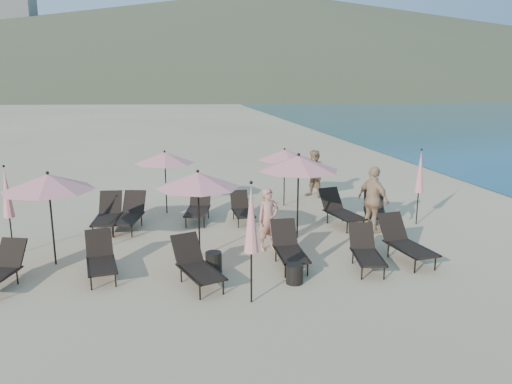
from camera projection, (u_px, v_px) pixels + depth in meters
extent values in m
plane|color=#D6BA8C|center=(284.00, 273.00, 11.40)|extent=(800.00, 800.00, 0.00)
cone|color=brown|center=(264.00, 38.00, 303.34)|extent=(690.00, 690.00, 55.00)
cone|color=brown|center=(433.00, 61.00, 357.74)|extent=(280.00, 280.00, 32.00)
cube|color=beige|center=(10.00, 33.00, 228.34)|extent=(22.00, 18.00, 48.00)
cube|color=beige|center=(88.00, 52.00, 296.18)|extent=(18.00, 16.00, 38.00)
cube|color=black|center=(11.00, 253.00, 10.90)|extent=(0.69, 0.58, 0.59)
cylinder|color=black|center=(17.00, 277.00, 10.72)|extent=(0.03, 0.03, 0.32)
cube|color=black|center=(5.00, 278.00, 10.24)|extent=(0.40, 1.24, 0.04)
cube|color=black|center=(102.00, 266.00, 10.90)|extent=(0.77, 1.22, 0.05)
cube|color=black|center=(99.00, 243.00, 11.54)|extent=(0.65, 0.52, 0.59)
cylinder|color=black|center=(91.00, 283.00, 10.42)|extent=(0.03, 0.03, 0.32)
cylinder|color=black|center=(90.00, 267.00, 11.32)|extent=(0.03, 0.03, 0.32)
cylinder|color=black|center=(116.00, 280.00, 10.59)|extent=(0.03, 0.03, 0.32)
cylinder|color=black|center=(112.00, 264.00, 11.49)|extent=(0.03, 0.03, 0.32)
cube|color=black|center=(88.00, 266.00, 10.85)|extent=(0.25, 1.28, 0.04)
cube|color=black|center=(115.00, 263.00, 11.04)|extent=(0.25, 1.28, 0.04)
cube|color=black|center=(202.00, 273.00, 10.47)|extent=(0.97, 1.33, 0.05)
cube|color=black|center=(187.00, 249.00, 11.08)|extent=(0.73, 0.63, 0.61)
cylinder|color=black|center=(200.00, 292.00, 9.97)|extent=(0.04, 0.04, 0.34)
cylinder|color=black|center=(181.00, 275.00, 10.83)|extent=(0.04, 0.04, 0.34)
cylinder|color=black|center=(223.00, 287.00, 10.22)|extent=(0.04, 0.04, 0.34)
cylinder|color=black|center=(203.00, 270.00, 11.08)|extent=(0.04, 0.04, 0.34)
cube|color=black|center=(187.00, 274.00, 10.37)|extent=(0.48, 1.28, 0.04)
cube|color=black|center=(214.00, 269.00, 10.66)|extent=(0.48, 1.28, 0.04)
cube|color=black|center=(291.00, 255.00, 11.55)|extent=(0.63, 1.19, 0.05)
cube|color=black|center=(284.00, 232.00, 12.25)|extent=(0.62, 0.46, 0.61)
cylinder|color=black|center=(285.00, 271.00, 11.07)|extent=(0.04, 0.04, 0.34)
cylinder|color=black|center=(276.00, 255.00, 12.05)|extent=(0.04, 0.04, 0.34)
cylinder|color=black|center=(308.00, 269.00, 11.16)|extent=(0.04, 0.04, 0.34)
cylinder|color=black|center=(296.00, 254.00, 12.13)|extent=(0.04, 0.04, 0.34)
cube|color=black|center=(278.00, 254.00, 11.55)|extent=(0.06, 1.33, 0.04)
cube|color=black|center=(303.00, 253.00, 11.64)|extent=(0.06, 1.33, 0.04)
cube|color=black|center=(368.00, 258.00, 11.39)|extent=(0.77, 1.22, 0.05)
cube|color=black|center=(362.00, 236.00, 12.07)|extent=(0.65, 0.52, 0.59)
cylinder|color=black|center=(362.00, 273.00, 10.96)|extent=(0.03, 0.03, 0.32)
cylinder|color=black|center=(353.00, 257.00, 11.91)|extent=(0.03, 0.03, 0.32)
cylinder|color=black|center=(384.00, 273.00, 10.97)|extent=(0.03, 0.03, 0.32)
cylinder|color=black|center=(373.00, 257.00, 11.92)|extent=(0.03, 0.03, 0.32)
cube|color=black|center=(356.00, 257.00, 11.43)|extent=(0.25, 1.27, 0.04)
cube|color=black|center=(380.00, 257.00, 11.43)|extent=(0.25, 1.27, 0.04)
cube|color=black|center=(412.00, 249.00, 11.85)|extent=(0.82, 1.34, 0.05)
cube|color=black|center=(392.00, 227.00, 12.57)|extent=(0.71, 0.56, 0.65)
cylinder|color=black|center=(415.00, 266.00, 11.32)|extent=(0.04, 0.04, 0.36)
cylinder|color=black|center=(388.00, 250.00, 12.33)|extent=(0.04, 0.04, 0.36)
cylinder|color=black|center=(435.00, 263.00, 11.49)|extent=(0.04, 0.04, 0.36)
cylinder|color=black|center=(407.00, 248.00, 12.50)|extent=(0.04, 0.04, 0.36)
cube|color=black|center=(399.00, 249.00, 11.80)|extent=(0.23, 1.42, 0.04)
cube|color=black|center=(422.00, 247.00, 11.99)|extent=(0.23, 1.42, 0.04)
cube|color=black|center=(106.00, 220.00, 14.27)|extent=(0.75, 1.31, 0.05)
cube|color=black|center=(111.00, 202.00, 15.03)|extent=(0.69, 0.53, 0.65)
cylinder|color=black|center=(93.00, 232.00, 13.77)|extent=(0.04, 0.04, 0.36)
cylinder|color=black|center=(101.00, 221.00, 14.83)|extent=(0.04, 0.04, 0.36)
cylinder|color=black|center=(113.00, 232.00, 13.83)|extent=(0.04, 0.04, 0.36)
cylinder|color=black|center=(119.00, 221.00, 14.88)|extent=(0.04, 0.04, 0.36)
cube|color=black|center=(95.00, 220.00, 14.29)|extent=(0.15, 1.42, 0.04)
cube|color=black|center=(118.00, 219.00, 14.35)|extent=(0.15, 1.42, 0.04)
cube|color=black|center=(127.00, 219.00, 14.37)|extent=(0.90, 1.36, 0.05)
cube|color=black|center=(134.00, 202.00, 15.12)|extent=(0.73, 0.60, 0.65)
cylinder|color=black|center=(112.00, 231.00, 13.91)|extent=(0.04, 0.04, 0.36)
cylinder|color=black|center=(124.00, 220.00, 14.96)|extent=(0.04, 0.04, 0.36)
cylinder|color=black|center=(132.00, 231.00, 13.89)|extent=(0.04, 0.04, 0.36)
cylinder|color=black|center=(142.00, 220.00, 14.94)|extent=(0.04, 0.04, 0.36)
cube|color=black|center=(117.00, 218.00, 14.43)|extent=(0.34, 1.39, 0.04)
cube|color=black|center=(138.00, 218.00, 14.41)|extent=(0.34, 1.39, 0.04)
cube|color=black|center=(197.00, 212.00, 15.19)|extent=(0.89, 1.36, 0.05)
cube|color=black|center=(200.00, 195.00, 15.94)|extent=(0.73, 0.59, 0.64)
cylinder|color=black|center=(186.00, 222.00, 14.73)|extent=(0.04, 0.04, 0.35)
cylinder|color=black|center=(191.00, 213.00, 15.78)|extent=(0.04, 0.04, 0.35)
cylinder|color=black|center=(204.00, 222.00, 14.72)|extent=(0.04, 0.04, 0.35)
cylinder|color=black|center=(208.00, 213.00, 15.77)|extent=(0.04, 0.04, 0.35)
cube|color=black|center=(187.00, 211.00, 15.25)|extent=(0.33, 1.39, 0.04)
cube|color=black|center=(208.00, 211.00, 15.23)|extent=(0.33, 1.39, 0.04)
cube|color=white|center=(201.00, 187.00, 16.03)|extent=(0.61, 0.40, 0.39)
cube|color=black|center=(244.00, 213.00, 15.19)|extent=(0.58, 1.09, 0.04)
cube|color=black|center=(239.00, 199.00, 15.82)|extent=(0.56, 0.42, 0.55)
cylinder|color=black|center=(239.00, 223.00, 14.75)|extent=(0.03, 0.03, 0.30)
cylinder|color=black|center=(234.00, 215.00, 15.63)|extent=(0.03, 0.03, 0.30)
cylinder|color=black|center=(254.00, 222.00, 14.84)|extent=(0.03, 0.03, 0.30)
cylinder|color=black|center=(248.00, 214.00, 15.72)|extent=(0.03, 0.03, 0.30)
cube|color=black|center=(235.00, 213.00, 15.17)|extent=(0.06, 1.21, 0.04)
cube|color=black|center=(252.00, 212.00, 15.28)|extent=(0.06, 1.21, 0.04)
cube|color=black|center=(345.00, 215.00, 14.76)|extent=(0.91, 1.38, 0.05)
cube|color=black|center=(331.00, 199.00, 15.46)|extent=(0.74, 0.61, 0.65)
cylinder|color=black|center=(347.00, 227.00, 14.23)|extent=(0.04, 0.04, 0.36)
cylinder|color=black|center=(327.00, 218.00, 15.20)|extent=(0.04, 0.04, 0.36)
cylinder|color=black|center=(363.00, 225.00, 14.44)|extent=(0.04, 0.04, 0.36)
cylinder|color=black|center=(343.00, 216.00, 15.41)|extent=(0.04, 0.04, 0.36)
cube|color=black|center=(335.00, 216.00, 14.69)|extent=(0.35, 1.40, 0.04)
cube|color=black|center=(353.00, 213.00, 14.93)|extent=(0.35, 1.40, 0.04)
cube|color=black|center=(375.00, 214.00, 15.03)|extent=(0.96, 1.31, 0.05)
cube|color=black|center=(374.00, 198.00, 15.73)|extent=(0.72, 0.62, 0.60)
cylinder|color=black|center=(367.00, 224.00, 14.64)|extent=(0.04, 0.04, 0.33)
cylinder|color=black|center=(365.00, 214.00, 15.61)|extent=(0.04, 0.04, 0.33)
cylinder|color=black|center=(385.00, 224.00, 14.56)|extent=(0.04, 0.04, 0.33)
cylinder|color=black|center=(382.00, 215.00, 15.53)|extent=(0.04, 0.04, 0.33)
cube|color=black|center=(365.00, 213.00, 15.12)|extent=(0.47, 1.26, 0.04)
cube|color=black|center=(385.00, 213.00, 15.03)|extent=(0.47, 1.26, 0.04)
cylinder|color=black|center=(52.00, 222.00, 11.68)|extent=(0.04, 0.04, 2.10)
cone|color=#D87A87|center=(48.00, 182.00, 11.47)|extent=(2.10, 2.10, 0.38)
sphere|color=black|center=(47.00, 173.00, 11.42)|extent=(0.08, 0.08, 0.08)
cylinder|color=black|center=(199.00, 217.00, 12.20)|extent=(0.04, 0.04, 2.05)
cone|color=#D87A87|center=(198.00, 180.00, 11.99)|extent=(2.05, 2.05, 0.37)
sphere|color=black|center=(198.00, 171.00, 11.94)|extent=(0.08, 0.08, 0.08)
cylinder|color=black|center=(298.00, 199.00, 13.62)|extent=(0.05, 0.05, 2.21)
cone|color=#D87A87|center=(299.00, 163.00, 13.39)|extent=(2.21, 2.21, 0.40)
sphere|color=black|center=(299.00, 155.00, 13.34)|extent=(0.08, 0.08, 0.08)
cylinder|color=black|center=(166.00, 184.00, 16.20)|extent=(0.04, 0.04, 1.93)
cone|color=#D87A87|center=(165.00, 158.00, 16.00)|extent=(1.93, 1.93, 0.35)
sphere|color=black|center=(164.00, 151.00, 15.95)|extent=(0.07, 0.07, 0.07)
cylinder|color=black|center=(284.00, 179.00, 17.15)|extent=(0.04, 0.04, 1.88)
cone|color=#D87A87|center=(285.00, 155.00, 16.96)|extent=(1.88, 1.88, 0.34)
sphere|color=black|center=(285.00, 149.00, 16.92)|extent=(0.07, 0.07, 0.07)
cylinder|color=black|center=(251.00, 277.00, 9.78)|extent=(0.04, 0.04, 1.06)
cone|color=#D87A87|center=(251.00, 218.00, 9.52)|extent=(0.29, 0.29, 1.34)
sphere|color=black|center=(251.00, 183.00, 9.36)|extent=(0.07, 0.07, 0.07)
cylinder|color=black|center=(417.00, 208.00, 15.05)|extent=(0.04, 0.04, 0.99)
cone|color=#D87A87|center=(420.00, 172.00, 14.80)|extent=(0.27, 0.27, 1.26)
sphere|color=black|center=(422.00, 150.00, 14.65)|extent=(0.06, 0.06, 0.06)
cylinder|color=black|center=(12.00, 236.00, 12.44)|extent=(0.04, 0.04, 0.98)
cone|color=#D87A87|center=(7.00, 192.00, 12.19)|extent=(0.27, 0.27, 1.25)
sphere|color=black|center=(4.00, 166.00, 12.04)|extent=(0.06, 0.06, 0.06)
cylinder|color=black|center=(214.00, 263.00, 11.33)|extent=(0.37, 0.37, 0.49)
cylinder|color=black|center=(295.00, 274.00, 10.77)|extent=(0.38, 0.38, 0.42)
imported|color=tan|center=(268.00, 219.00, 12.75)|extent=(0.67, 0.53, 1.62)
imported|color=#A97F57|center=(315.00, 174.00, 18.37)|extent=(1.06, 1.09, 1.76)
imported|color=tan|center=(373.00, 200.00, 14.14)|extent=(0.87, 1.22, 1.92)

